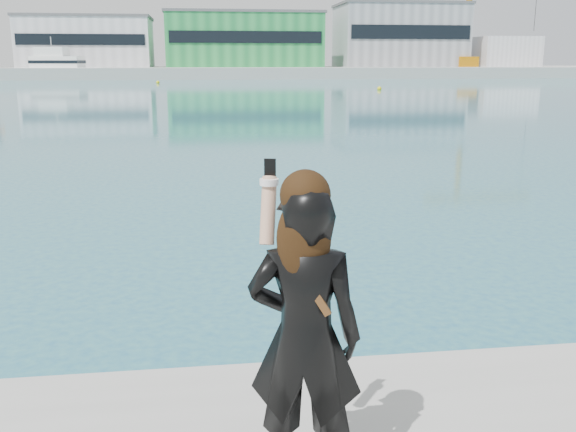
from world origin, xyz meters
The scene contains 10 objects.
far_quay centered at (0.00, 130.00, 1.00)m, with size 320.00×40.00×2.00m, color #9E9E99.
warehouse_white centered at (-22.00, 127.98, 6.76)m, with size 24.48×15.35×9.50m.
warehouse_green centered at (8.00, 127.98, 7.26)m, with size 30.60×16.36×10.50m.
warehouse_grey_right centered at (40.00, 127.98, 8.26)m, with size 25.50×15.35×12.50m.
ancillary_shed centered at (62.00, 126.00, 5.00)m, with size 12.00×10.00×6.00m, color silver.
flagpole_right centered at (22.09, 121.00, 6.54)m, with size 1.28×0.16×8.00m.
motor_yacht centered at (-24.83, 114.54, 2.03)m, with size 16.05×7.83×7.22m.
buoy_near centered at (19.12, 67.65, 0.00)m, with size 0.50×0.50×0.50m, color yellow.
buoy_far centered at (-6.96, 93.13, 0.00)m, with size 0.50×0.50×0.50m, color yellow.
woman centered at (-0.51, -0.54, 1.76)m, with size 0.75×0.58×1.90m.
Camera 1 is at (-1.06, -3.87, 3.24)m, focal length 40.00 mm.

